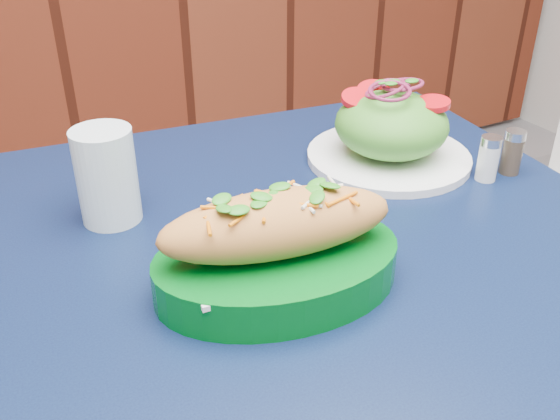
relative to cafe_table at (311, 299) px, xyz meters
name	(u,v)px	position (x,y,z in m)	size (l,w,h in m)	color
cafe_table	(311,299)	(0.00, 0.00, 0.00)	(0.88, 0.88, 0.75)	black
banh_mi_basket	(277,249)	(-0.08, -0.06, 0.14)	(0.29, 0.21, 0.12)	#005814
salad_plate	(391,130)	(0.21, 0.13, 0.14)	(0.24, 0.24, 0.12)	white
water_glass	(107,176)	(-0.19, 0.16, 0.15)	(0.07, 0.07, 0.12)	silver
salt_shaker	(488,158)	(0.29, 0.02, 0.12)	(0.03, 0.03, 0.06)	white
pepper_shaker	(512,152)	(0.34, 0.02, 0.12)	(0.03, 0.03, 0.06)	#3F3326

